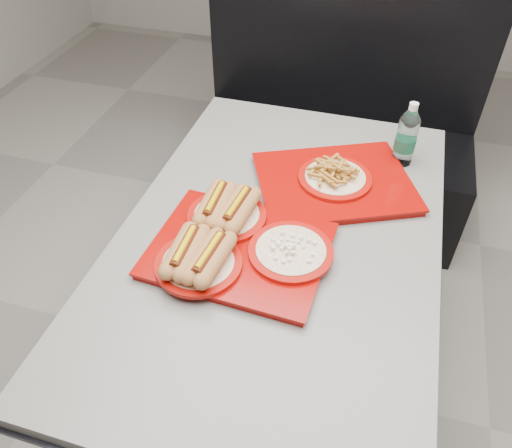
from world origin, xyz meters
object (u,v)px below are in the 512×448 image
(diner_table, at_px, (278,272))
(booth_bench, at_px, (332,136))
(tray_near, at_px, (233,242))
(tray_far, at_px, (335,180))
(water_bottle, at_px, (406,138))

(diner_table, relative_size, booth_bench, 1.05)
(tray_near, bearing_deg, diner_table, 45.68)
(tray_near, bearing_deg, tray_far, 59.14)
(tray_far, height_order, water_bottle, water_bottle)
(booth_bench, bearing_deg, tray_far, -82.25)
(diner_table, xyz_separation_m, tray_near, (-0.10, -0.11, 0.20))
(tray_far, bearing_deg, booth_bench, 97.75)
(diner_table, xyz_separation_m, tray_far, (0.11, 0.26, 0.19))
(booth_bench, distance_m, tray_near, 1.26)
(diner_table, relative_size, tray_near, 2.85)
(diner_table, bearing_deg, water_bottle, 55.95)
(tray_far, bearing_deg, tray_near, -120.86)
(tray_near, bearing_deg, booth_bench, 85.05)
(water_bottle, bearing_deg, tray_far, -134.47)
(booth_bench, relative_size, tray_near, 2.71)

